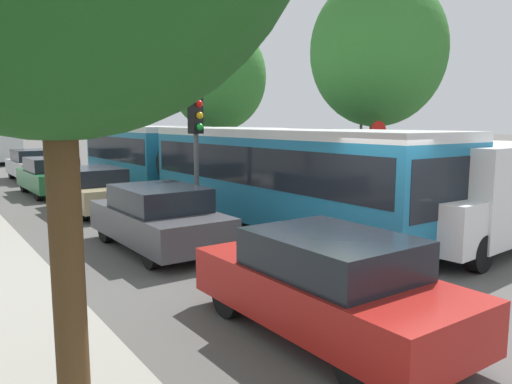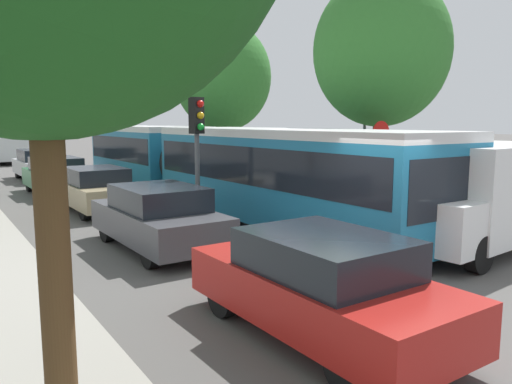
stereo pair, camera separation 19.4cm
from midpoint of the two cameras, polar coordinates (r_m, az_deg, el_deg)
ground_plane at (r=8.84m, az=12.01°, el=-10.62°), size 200.00×200.00×0.00m
articulated_bus at (r=16.28m, az=-5.48°, el=3.47°), size 2.88×17.63×2.61m
queued_car_red at (r=6.66m, az=7.27°, el=-10.42°), size 1.74×4.00×1.38m
queued_car_graphite at (r=11.17m, az=-11.60°, el=-2.87°), size 1.78×4.09×1.41m
queued_car_tan at (r=16.34m, az=-18.48°, el=0.27°), size 1.75×4.01×1.39m
queued_car_green at (r=20.76m, az=-22.62°, el=1.71°), size 1.80×4.14×1.43m
queued_car_silver at (r=26.13m, az=-24.28°, el=2.85°), size 1.86×4.27×1.47m
white_van at (r=12.08m, az=24.31°, el=-0.08°), size 5.16×2.41×2.31m
traffic_light at (r=12.59m, az=-7.27°, el=6.62°), size 0.37×0.39×3.40m
no_entry_sign at (r=15.78m, az=13.39°, el=4.49°), size 0.70×0.08×2.82m
direction_sign_post at (r=18.15m, az=11.61°, el=7.12°), size 0.25×1.40×3.60m
tree_right_near at (r=17.49m, az=13.43°, el=15.36°), size 4.45×4.45×7.58m
tree_right_mid at (r=26.60m, az=-4.81°, el=12.70°), size 5.05×5.05×7.91m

